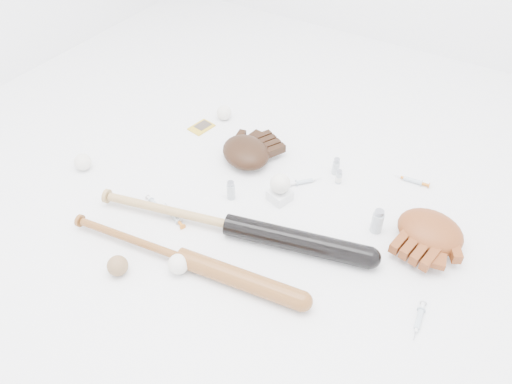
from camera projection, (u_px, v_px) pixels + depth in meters
The scene contains 20 objects.
bat_dark at pixel (229, 225), 1.68m from camera, with size 1.00×0.07×0.07m, color black, non-canonical shape.
bat_wood at pixel (182, 258), 1.58m from camera, with size 0.86×0.06×0.06m, color brown, non-canonical shape.
glove_dark at pixel (246, 152), 1.96m from camera, with size 0.25×0.25×0.09m, color black, non-canonical shape.
glove_tan at pixel (430, 231), 1.65m from camera, with size 0.26×0.26×0.10m, color brown, non-canonical shape.
trading_card at pixel (201, 127), 2.15m from camera, with size 0.07×0.10×0.01m, color gold.
pedestal at pixel (280, 195), 1.81m from camera, with size 0.07×0.07×0.04m, color white.
baseball_on_pedestal at pixel (280, 184), 1.77m from camera, with size 0.07×0.07×0.07m, color white.
baseball_left at pixel (83, 162), 1.93m from camera, with size 0.07×0.07×0.07m, color white.
baseball_upper at pixel (224, 113), 2.18m from camera, with size 0.06×0.06×0.06m, color white.
baseball_mid at pixel (179, 264), 1.56m from camera, with size 0.07×0.07×0.07m, color white.
baseball_aged at pixel (118, 266), 1.56m from camera, with size 0.07×0.07×0.07m, color olive.
syringe_0 at pixel (156, 204), 1.79m from camera, with size 0.13×0.02×0.02m, color #ADBCC6, non-canonical shape.
syringe_1 at pixel (175, 216), 1.75m from camera, with size 0.15×0.03×0.02m, color #ADBCC6, non-canonical shape.
syringe_2 at pixel (304, 182), 1.88m from camera, with size 0.14×0.02×0.02m, color #ADBCC6, non-canonical shape.
syringe_3 at pixel (419, 319), 1.44m from camera, with size 0.15×0.03×0.02m, color #ADBCC6, non-canonical shape.
syringe_4 at pixel (413, 181), 1.89m from camera, with size 0.15×0.03×0.02m, color #ADBCC6, non-canonical shape.
vial_0 at pixel (336, 166), 1.91m from camera, with size 0.03×0.03×0.07m, color #AFB9C0.
vial_1 at pixel (339, 177), 1.87m from camera, with size 0.02×0.02×0.06m, color #AFB9C0.
vial_2 at pixel (231, 190), 1.80m from camera, with size 0.03×0.03×0.08m, color #AFB9C0.
vial_3 at pixel (377, 221), 1.68m from camera, with size 0.04×0.04×0.09m, color #AFB9C0.
Camera 1 is at (0.65, -1.06, 1.26)m, focal length 35.00 mm.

